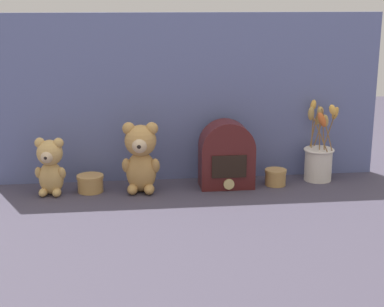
{
  "coord_description": "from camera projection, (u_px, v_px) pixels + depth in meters",
  "views": [
    {
      "loc": [
        -0.24,
        -2.08,
        0.7
      ],
      "look_at": [
        0.0,
        0.02,
        0.14
      ],
      "focal_mm": 55.0,
      "sensor_mm": 36.0,
      "label": 1
    }
  ],
  "objects": [
    {
      "name": "decorative_tin_tall",
      "position": [
        275.0,
        177.0,
        2.26
      ],
      "size": [
        0.08,
        0.08,
        0.06
      ],
      "color": "tan",
      "rests_on": "ground"
    },
    {
      "name": "vintage_radio",
      "position": [
        227.0,
        156.0,
        2.22
      ],
      "size": [
        0.2,
        0.12,
        0.26
      ],
      "color": "#4C1919",
      "rests_on": "ground"
    },
    {
      "name": "ground_plane",
      "position": [
        193.0,
        191.0,
        2.2
      ],
      "size": [
        4.0,
        4.0,
        0.0
      ],
      "primitive_type": "plane",
      "color": "#3D3847"
    },
    {
      "name": "decorative_tin_short",
      "position": [
        90.0,
        183.0,
        2.18
      ],
      "size": [
        0.1,
        0.1,
        0.06
      ],
      "color": "tan",
      "rests_on": "ground"
    },
    {
      "name": "teddy_bear_large",
      "position": [
        141.0,
        156.0,
        2.16
      ],
      "size": [
        0.14,
        0.13,
        0.26
      ],
      "color": "tan",
      "rests_on": "ground"
    },
    {
      "name": "flower_vase",
      "position": [
        319.0,
        157.0,
        2.31
      ],
      "size": [
        0.14,
        0.16,
        0.32
      ],
      "color": "silver",
      "rests_on": "ground"
    },
    {
      "name": "teddy_bear_medium",
      "position": [
        50.0,
        165.0,
        2.13
      ],
      "size": [
        0.12,
        0.11,
        0.21
      ],
      "color": "tan",
      "rests_on": "ground"
    },
    {
      "name": "backdrop_wall",
      "position": [
        188.0,
        98.0,
        2.28
      ],
      "size": [
        1.52,
        0.02,
        0.65
      ],
      "color": "slate",
      "rests_on": "ground"
    }
  ]
}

